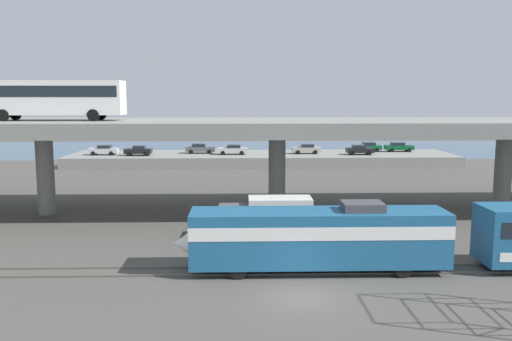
% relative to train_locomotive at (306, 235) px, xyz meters
% --- Properties ---
extents(ground_plane, '(260.00, 260.00, 0.00)m').
position_rel_train_locomotive_xyz_m(ground_plane, '(-0.65, -4.00, -2.19)').
color(ground_plane, '#4C4944').
extents(rail_strip_near, '(110.00, 0.12, 0.12)m').
position_rel_train_locomotive_xyz_m(rail_strip_near, '(-0.65, -0.75, -2.13)').
color(rail_strip_near, '#59544C').
rests_on(rail_strip_near, ground_plane).
extents(rail_strip_far, '(110.00, 0.12, 0.12)m').
position_rel_train_locomotive_xyz_m(rail_strip_far, '(-0.65, 0.75, -2.13)').
color(rail_strip_far, '#59544C').
rests_on(rail_strip_far, ground_plane).
extents(train_locomotive, '(16.19, 3.04, 4.18)m').
position_rel_train_locomotive_xyz_m(train_locomotive, '(0.00, 0.00, 0.00)').
color(train_locomotive, '#1E5984').
rests_on(train_locomotive, ground_plane).
extents(highway_overpass, '(96.00, 12.38, 8.30)m').
position_rel_train_locomotive_xyz_m(highway_overpass, '(-0.65, 16.00, 5.27)').
color(highway_overpass, gray).
rests_on(highway_overpass, ground_plane).
extents(transit_bus_on_overpass, '(12.00, 2.68, 3.40)m').
position_rel_train_locomotive_xyz_m(transit_bus_on_overpass, '(-19.89, 15.50, 8.17)').
color(transit_bus_on_overpass, silver).
rests_on(transit_bus_on_overpass, highway_overpass).
extents(service_truck_west, '(6.80, 2.46, 3.04)m').
position_rel_train_locomotive_xyz_m(service_truck_west, '(-1.87, 7.44, -0.56)').
color(service_truck_west, '#515459').
rests_on(service_truck_west, ground_plane).
extents(pier_parking_lot, '(58.85, 12.14, 1.56)m').
position_rel_train_locomotive_xyz_m(pier_parking_lot, '(-0.65, 51.00, -1.41)').
color(pier_parking_lot, gray).
rests_on(pier_parking_lot, ground_plane).
extents(parked_car_0, '(4.08, 1.98, 1.50)m').
position_rel_train_locomotive_xyz_m(parked_car_0, '(14.20, 49.11, 0.14)').
color(parked_car_0, black).
rests_on(parked_car_0, pier_parking_lot).
extents(parked_car_1, '(4.23, 1.99, 1.50)m').
position_rel_train_locomotive_xyz_m(parked_car_1, '(16.57, 53.70, 0.14)').
color(parked_car_1, '#0C4C26').
rests_on(parked_car_1, pier_parking_lot).
extents(parked_car_2, '(4.54, 1.90, 1.50)m').
position_rel_train_locomotive_xyz_m(parked_car_2, '(-10.27, 51.77, 0.14)').
color(parked_car_2, '#515459').
rests_on(parked_car_2, pier_parking_lot).
extents(parked_car_3, '(4.30, 1.90, 1.50)m').
position_rel_train_locomotive_xyz_m(parked_car_3, '(6.23, 50.67, 0.14)').
color(parked_car_3, '#9E998C').
rests_on(parked_car_3, pier_parking_lot).
extents(parked_car_4, '(4.61, 1.96, 1.50)m').
position_rel_train_locomotive_xyz_m(parked_car_4, '(-5.16, 49.90, 0.15)').
color(parked_car_4, '#B7B7BC').
rests_on(parked_car_4, pier_parking_lot).
extents(parked_car_5, '(4.01, 1.94, 1.50)m').
position_rel_train_locomotive_xyz_m(parked_car_5, '(-19.28, 48.81, 0.14)').
color(parked_car_5, black).
rests_on(parked_car_5, pier_parking_lot).
extents(parked_car_6, '(4.47, 1.91, 1.50)m').
position_rel_train_locomotive_xyz_m(parked_car_6, '(21.51, 53.40, 0.14)').
color(parked_car_6, '#0C4C26').
rests_on(parked_car_6, pier_parking_lot).
extents(parked_car_7, '(4.34, 1.87, 1.50)m').
position_rel_train_locomotive_xyz_m(parked_car_7, '(-24.71, 49.78, 0.14)').
color(parked_car_7, '#B7B7BC').
rests_on(parked_car_7, pier_parking_lot).
extents(harbor_water, '(140.00, 36.00, 0.01)m').
position_rel_train_locomotive_xyz_m(harbor_water, '(-0.65, 74.00, -2.19)').
color(harbor_water, '#385B7A').
rests_on(harbor_water, ground_plane).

